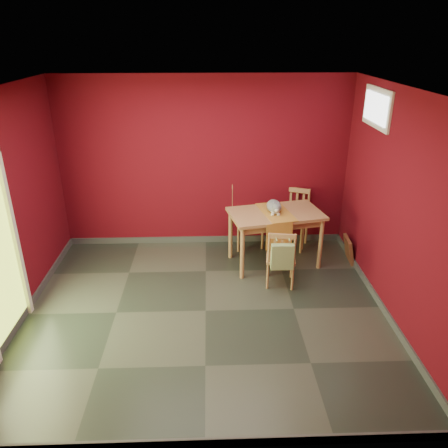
{
  "coord_description": "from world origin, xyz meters",
  "views": [
    {
      "loc": [
        0.07,
        -4.62,
        3.23
      ],
      "look_at": [
        0.25,
        0.45,
        1.0
      ],
      "focal_mm": 35.0,
      "sensor_mm": 36.0,
      "label": 1
    }
  ],
  "objects_px": {
    "chair_far_left": "(246,215)",
    "chair_far_right": "(294,218)",
    "chair_near": "(281,257)",
    "picture_frame": "(349,249)",
    "dining_table": "(276,219)",
    "tote_bag": "(282,257)",
    "cat": "(274,204)"
  },
  "relations": [
    {
      "from": "chair_far_left",
      "to": "chair_far_right",
      "type": "height_order",
      "value": "chair_far_left"
    },
    {
      "from": "chair_near",
      "to": "picture_frame",
      "type": "distance_m",
      "value": 1.35
    },
    {
      "from": "dining_table",
      "to": "chair_far_right",
      "type": "distance_m",
      "value": 0.75
    },
    {
      "from": "tote_bag",
      "to": "picture_frame",
      "type": "height_order",
      "value": "tote_bag"
    },
    {
      "from": "dining_table",
      "to": "cat",
      "type": "distance_m",
      "value": 0.22
    },
    {
      "from": "cat",
      "to": "picture_frame",
      "type": "bearing_deg",
      "value": -0.8
    },
    {
      "from": "dining_table",
      "to": "picture_frame",
      "type": "height_order",
      "value": "dining_table"
    },
    {
      "from": "tote_bag",
      "to": "dining_table",
      "type": "bearing_deg",
      "value": 88.39
    },
    {
      "from": "chair_far_right",
      "to": "chair_near",
      "type": "xyz_separation_m",
      "value": [
        -0.4,
        -1.23,
        -0.06
      ]
    },
    {
      "from": "dining_table",
      "to": "tote_bag",
      "type": "bearing_deg",
      "value": -91.61
    },
    {
      "from": "dining_table",
      "to": "chair_far_right",
      "type": "xyz_separation_m",
      "value": [
        0.4,
        0.59,
        -0.24
      ]
    },
    {
      "from": "tote_bag",
      "to": "chair_far_right",
      "type": "bearing_deg",
      "value": 73.68
    },
    {
      "from": "tote_bag",
      "to": "picture_frame",
      "type": "bearing_deg",
      "value": 36.18
    },
    {
      "from": "cat",
      "to": "chair_far_right",
      "type": "bearing_deg",
      "value": 52.88
    },
    {
      "from": "picture_frame",
      "to": "cat",
      "type": "bearing_deg",
      "value": 178.93
    },
    {
      "from": "chair_far_left",
      "to": "chair_far_right",
      "type": "bearing_deg",
      "value": -6.06
    },
    {
      "from": "dining_table",
      "to": "cat",
      "type": "bearing_deg",
      "value": 120.0
    },
    {
      "from": "dining_table",
      "to": "chair_far_left",
      "type": "bearing_deg",
      "value": 118.55
    },
    {
      "from": "dining_table",
      "to": "chair_far_left",
      "type": "distance_m",
      "value": 0.8
    },
    {
      "from": "chair_far_left",
      "to": "chair_near",
      "type": "height_order",
      "value": "chair_far_left"
    },
    {
      "from": "dining_table",
      "to": "cat",
      "type": "height_order",
      "value": "cat"
    },
    {
      "from": "dining_table",
      "to": "chair_far_left",
      "type": "height_order",
      "value": "chair_far_left"
    },
    {
      "from": "chair_far_right",
      "to": "picture_frame",
      "type": "distance_m",
      "value": 0.99
    },
    {
      "from": "cat",
      "to": "dining_table",
      "type": "bearing_deg",
      "value": -59.73
    },
    {
      "from": "chair_far_right",
      "to": "cat",
      "type": "relative_size",
      "value": 2.14
    },
    {
      "from": "picture_frame",
      "to": "tote_bag",
      "type": "bearing_deg",
      "value": -143.82
    },
    {
      "from": "chair_far_right",
      "to": "tote_bag",
      "type": "xyz_separation_m",
      "value": [
        -0.42,
        -1.43,
        0.06
      ]
    },
    {
      "from": "tote_bag",
      "to": "chair_near",
      "type": "bearing_deg",
      "value": 84.91
    },
    {
      "from": "tote_bag",
      "to": "cat",
      "type": "bearing_deg",
      "value": 90.08
    },
    {
      "from": "picture_frame",
      "to": "chair_far_left",
      "type": "bearing_deg",
      "value": 156.73
    },
    {
      "from": "tote_bag",
      "to": "picture_frame",
      "type": "xyz_separation_m",
      "value": [
        1.18,
        0.86,
        -0.35
      ]
    },
    {
      "from": "chair_far_left",
      "to": "tote_bag",
      "type": "height_order",
      "value": "chair_far_left"
    }
  ]
}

